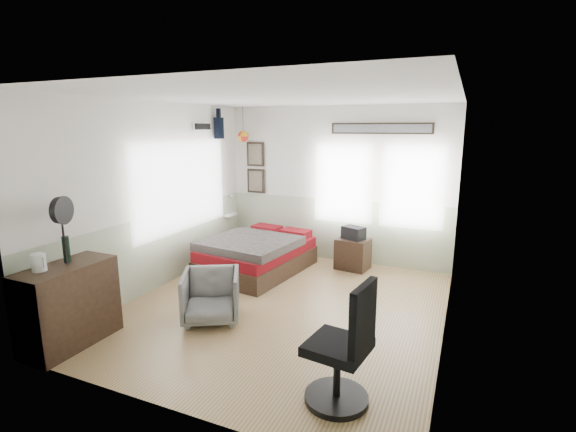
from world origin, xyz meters
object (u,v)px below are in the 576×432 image
object	(u,v)px
task_chair	(344,355)
armchair	(211,296)
dresser	(69,305)
bed	(257,255)
nightstand	(353,254)

from	to	relation	value
task_chair	armchair	bearing A→B (deg)	162.94
dresser	armchair	distance (m)	1.55
dresser	task_chair	xyz separation A→B (m)	(3.02, 0.20, 0.00)
bed	dresser	distance (m)	3.02
armchair	dresser	bearing A→B (deg)	-163.72
armchair	task_chair	xyz separation A→B (m)	(1.94, -0.90, 0.14)
nightstand	bed	bearing A→B (deg)	-143.66
dresser	task_chair	bearing A→B (deg)	3.77
nightstand	armchair	bearing A→B (deg)	-104.86
dresser	nightstand	size ratio (longest dim) A/B	1.94
bed	task_chair	size ratio (longest dim) A/B	1.78
bed	armchair	distance (m)	1.84
bed	dresser	world-z (taller)	dresser
bed	armchair	bearing A→B (deg)	-72.52
dresser	armchair	xyz separation A→B (m)	(1.09, 1.10, -0.14)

